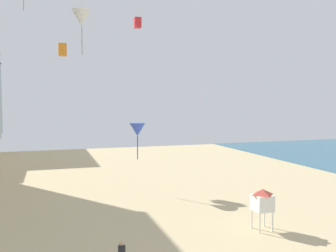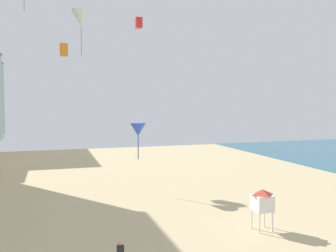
{
  "view_description": "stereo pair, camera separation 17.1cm",
  "coord_description": "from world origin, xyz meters",
  "px_view_note": "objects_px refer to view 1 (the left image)",
  "views": [
    {
      "loc": [
        -5.7,
        -4.1,
        7.8
      ],
      "look_at": [
        2.03,
        19.51,
        6.28
      ],
      "focal_mm": 39.04,
      "sensor_mm": 36.0,
      "label": 1
    },
    {
      "loc": [
        -5.54,
        -4.15,
        7.8
      ],
      "look_at": [
        2.03,
        19.51,
        6.28
      ],
      "focal_mm": 39.04,
      "sensor_mm": 36.0,
      "label": 2
    }
  ],
  "objects_px": {
    "kite_blue_delta": "(137,130)",
    "kite_white_delta": "(82,18)",
    "kite_red_box": "(138,23)",
    "kite_orange_box": "(62,50)",
    "lifeguard_stand": "(262,200)"
  },
  "relations": [
    {
      "from": "kite_blue_delta",
      "to": "kite_white_delta",
      "type": "distance_m",
      "value": 14.92
    },
    {
      "from": "kite_white_delta",
      "to": "kite_red_box",
      "type": "relative_size",
      "value": 1.91
    },
    {
      "from": "kite_orange_box",
      "to": "kite_red_box",
      "type": "relative_size",
      "value": 1.15
    },
    {
      "from": "kite_red_box",
      "to": "kite_blue_delta",
      "type": "bearing_deg",
      "value": -103.75
    },
    {
      "from": "lifeguard_stand",
      "to": "kite_red_box",
      "type": "distance_m",
      "value": 27.17
    },
    {
      "from": "kite_orange_box",
      "to": "kite_white_delta",
      "type": "relative_size",
      "value": 0.6
    },
    {
      "from": "kite_orange_box",
      "to": "lifeguard_stand",
      "type": "bearing_deg",
      "value": -64.31
    },
    {
      "from": "lifeguard_stand",
      "to": "kite_blue_delta",
      "type": "xyz_separation_m",
      "value": [
        -4.99,
        12.17,
        3.67
      ]
    },
    {
      "from": "kite_orange_box",
      "to": "kite_blue_delta",
      "type": "bearing_deg",
      "value": -60.58
    },
    {
      "from": "kite_blue_delta",
      "to": "kite_red_box",
      "type": "height_order",
      "value": "kite_red_box"
    },
    {
      "from": "kite_orange_box",
      "to": "kite_white_delta",
      "type": "distance_m",
      "value": 22.52
    },
    {
      "from": "kite_blue_delta",
      "to": "kite_orange_box",
      "type": "bearing_deg",
      "value": 119.42
    },
    {
      "from": "lifeguard_stand",
      "to": "kite_red_box",
      "type": "relative_size",
      "value": 2.16
    },
    {
      "from": "kite_blue_delta",
      "to": "kite_white_delta",
      "type": "xyz_separation_m",
      "value": [
        -5.76,
        -12.04,
        6.66
      ]
    },
    {
      "from": "kite_white_delta",
      "to": "kite_red_box",
      "type": "bearing_deg",
      "value": 69.64
    }
  ]
}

